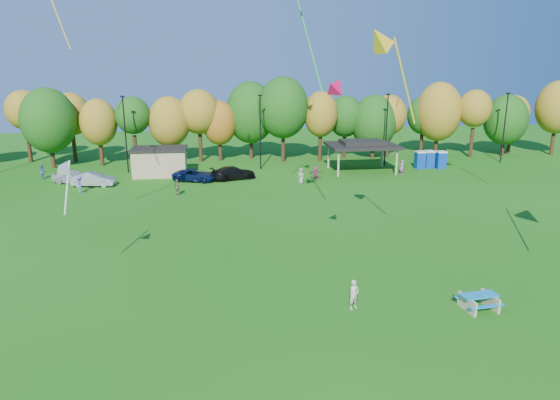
{
  "coord_description": "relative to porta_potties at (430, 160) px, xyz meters",
  "views": [
    {
      "loc": [
        -3.78,
        -20.73,
        12.53
      ],
      "look_at": [
        -0.16,
        6.0,
        5.21
      ],
      "focal_mm": 32.0,
      "sensor_mm": 36.0,
      "label": 1
    }
  ],
  "objects": [
    {
      "name": "tree_line",
      "position": [
        -24.05,
        7.89,
        4.82
      ],
      "size": [
        93.57,
        10.55,
        11.15
      ],
      "color": "black",
      "rests_on": "ground"
    },
    {
      "name": "picnic_table",
      "position": [
        -13.15,
        -35.94,
        -0.61
      ],
      "size": [
        2.11,
        1.82,
        0.84
      ],
      "rotation": [
        0.0,
        0.0,
        0.12
      ],
      "color": "tan",
      "rests_on": "ground"
    },
    {
      "name": "car_a",
      "position": [
        -42.11,
        -2.61,
        -0.33
      ],
      "size": [
        4.85,
        3.21,
        1.54
      ],
      "primitive_type": "imported",
      "rotation": [
        0.0,
        0.0,
        1.23
      ],
      "color": "#BCBCBC",
      "rests_on": "ground"
    },
    {
      "name": "far_person_4",
      "position": [
        -17.45,
        -6.17,
        -0.22
      ],
      "size": [
        0.98,
        1.01,
        1.75
      ],
      "primitive_type": "imported",
      "rotation": [
        0.0,
        0.0,
        5.43
      ],
      "color": "gray",
      "rests_on": "ground"
    },
    {
      "name": "far_person_2",
      "position": [
        -4.77,
        -2.94,
        -0.24
      ],
      "size": [
        0.75,
        0.69,
        1.71
      ],
      "primitive_type": "imported",
      "rotation": [
        0.0,
        0.0,
        3.74
      ],
      "color": "#C35CA9",
      "rests_on": "ground"
    },
    {
      "name": "porta_potties",
      "position": [
        0.0,
        0.0,
        0.0
      ],
      "size": [
        3.75,
        1.7,
        2.18
      ],
      "color": "#0B399A",
      "rests_on": "ground"
    },
    {
      "name": "car_d",
      "position": [
        -24.63,
        -3.02,
        -0.36
      ],
      "size": [
        5.48,
        3.59,
        1.47
      ],
      "primitive_type": "imported",
      "rotation": [
        0.0,
        0.0,
        1.9
      ],
      "color": "black",
      "rests_on": "ground"
    },
    {
      "name": "far_person_3",
      "position": [
        -30.44,
        -9.66,
        -0.28
      ],
      "size": [
        0.91,
        1.0,
        1.63
      ],
      "primitive_type": "imported",
      "rotation": [
        0.0,
        0.0,
        2.25
      ],
      "color": "olive",
      "rests_on": "ground"
    },
    {
      "name": "kite_15",
      "position": [
        -20.75,
        -34.15,
        10.47
      ],
      "size": [
        1.54,
        1.56,
        1.27
      ],
      "color": "#E50C49"
    },
    {
      "name": "far_person_5",
      "position": [
        -15.55,
        -4.79,
        -0.26
      ],
      "size": [
        1.61,
        0.75,
        1.67
      ],
      "primitive_type": "imported",
      "rotation": [
        0.0,
        0.0,
        0.17
      ],
      "color": "#9B405E",
      "rests_on": "ground"
    },
    {
      "name": "car_b",
      "position": [
        -39.58,
        -4.36,
        -0.36
      ],
      "size": [
        4.62,
        2.04,
        1.47
      ],
      "primitive_type": "imported",
      "rotation": [
        0.0,
        0.0,
        1.46
      ],
      "color": "#9E9DA3",
      "rests_on": "ground"
    },
    {
      "name": "kite_6",
      "position": [
        -17.55,
        -30.74,
        12.74
      ],
      "size": [
        3.49,
        1.92,
        5.59
      ],
      "color": "gold"
    },
    {
      "name": "far_person_0",
      "position": [
        -46.1,
        0.19,
        -0.29
      ],
      "size": [
        0.99,
        0.98,
        1.61
      ],
      "primitive_type": "imported",
      "rotation": [
        0.0,
        0.0,
        2.38
      ],
      "color": "#435F94",
      "rests_on": "ground"
    },
    {
      "name": "utility_building",
      "position": [
        -33.02,
        0.37,
        0.54
      ],
      "size": [
        6.3,
        4.3,
        3.25
      ],
      "color": "tan",
      "rests_on": "ground"
    },
    {
      "name": "lamp_posts",
      "position": [
        -21.02,
        2.37,
        3.8
      ],
      "size": [
        64.5,
        0.25,
        9.09
      ],
      "color": "black",
      "rests_on": "ground"
    },
    {
      "name": "car_c",
      "position": [
        -28.94,
        -3.34,
        -0.42
      ],
      "size": [
        5.31,
        3.66,
        1.35
      ],
      "primitive_type": "imported",
      "rotation": [
        0.0,
        0.0,
        1.25
      ],
      "color": "#0A1841",
      "rests_on": "ground"
    },
    {
      "name": "ground",
      "position": [
        -23.02,
        -37.63,
        -1.1
      ],
      "size": [
        160.0,
        160.0,
        0.0
      ],
      "primitive_type": "plane",
      "color": "#19600F",
      "rests_on": "ground"
    },
    {
      "name": "far_person_1",
      "position": [
        -40.23,
        -7.31,
        -0.2
      ],
      "size": [
        0.97,
        1.3,
        1.79
      ],
      "primitive_type": "imported",
      "rotation": [
        0.0,
        0.0,
        1.87
      ],
      "color": "#5A4FAE",
      "rests_on": "ground"
    },
    {
      "name": "kite_flyer",
      "position": [
        -19.69,
        -35.0,
        -0.29
      ],
      "size": [
        0.7,
        0.59,
        1.62
      ],
      "primitive_type": "imported",
      "rotation": [
        0.0,
        0.0,
        0.4
      ],
      "color": "beige",
      "rests_on": "ground"
    },
    {
      "name": "pavilion",
      "position": [
        -9.02,
        -0.63,
        2.13
      ],
      "size": [
        8.2,
        6.2,
        3.77
      ],
      "color": "tan",
      "rests_on": "ground"
    },
    {
      "name": "kite_10",
      "position": [
        -34.53,
        -31.49,
        6.26
      ],
      "size": [
        1.17,
        2.09,
        3.36
      ],
      "color": "silver"
    }
  ]
}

